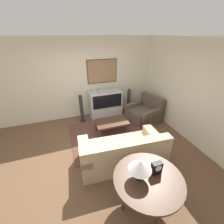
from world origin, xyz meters
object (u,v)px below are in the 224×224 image
Objects in this scene: table_lamp at (140,165)px; speaker_tower_right at (129,102)px; tv at (106,104)px; couch at (123,152)px; mantel_clock at (157,168)px; armchair at (145,113)px; console_table at (148,181)px; coffee_table at (112,123)px; speaker_tower_left at (82,109)px.

table_lamp is 3.55m from speaker_tower_right.
tv reaches higher than couch.
table_lamp is at bearing 84.34° from couch.
tv is at bearing 87.46° from mantel_clock.
couch is at bearing -97.11° from tv.
console_table is at bearing -44.67° from armchair.
tv is 0.56× the size of couch.
tv is 2.30m from couch.
speaker_tower_right is (1.19, 3.29, -0.21)m from console_table.
console_table reaches higher than coffee_table.
speaker_tower_left is at bearing 97.30° from table_lamp.
armchair is 1.38m from coffee_table.
coffee_table is at bearing -97.22° from tv.
couch is 2.07× the size of speaker_tower_right.
mantel_clock is at bearing -90.37° from coffee_table.
mantel_clock is at bearing -42.39° from armchair.
table_lamp is (-1.67, -2.61, 0.73)m from armchair.
couch is at bearing 97.51° from mantel_clock.
couch is 2.07× the size of speaker_tower_left.
armchair is at bearing -129.68° from couch.
armchair reaches higher than couch.
speaker_tower_right is at bearing 0.00° from speaker_tower_left.
mantel_clock is at bearing -77.35° from speaker_tower_left.
speaker_tower_left and speaker_tower_right have the same top height.
speaker_tower_left reaches higher than mantel_clock.
speaker_tower_left is (-0.56, 3.29, -0.21)m from console_table.
speaker_tower_right is at bearing 67.64° from table_lamp.
mantel_clock is at bearing 17.28° from console_table.
coffee_table is (-1.34, -0.34, 0.07)m from armchair.
coffee_table is 4.41× the size of mantel_clock.
couch is 1.79× the size of console_table.
console_table is (-0.18, -2.32, 0.31)m from coffee_table.
coffee_table is 2.32m from mantel_clock.
armchair is 0.74m from speaker_tower_right.
couch is at bearing -117.74° from speaker_tower_right.
mantel_clock reaches higher than console_table.
console_table is at bearing -19.34° from table_lamp.
table_lamp is (-0.46, -3.32, 0.52)m from tv.
armchair is 2.19m from speaker_tower_left.
mantel_clock is at bearing 101.41° from couch.
console_table is at bearing -95.27° from tv.
console_table is at bearing -94.40° from coffee_table.
speaker_tower_left is at bearing -71.09° from couch.
armchair is 3.18m from table_lamp.
tv reaches higher than armchair.
couch is 1.74× the size of armchair.
tv is 3.34m from mantel_clock.
armchair is 5.24× the size of mantel_clock.
console_table is 0.38m from table_lamp.
console_table is at bearing -109.79° from speaker_tower_right.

